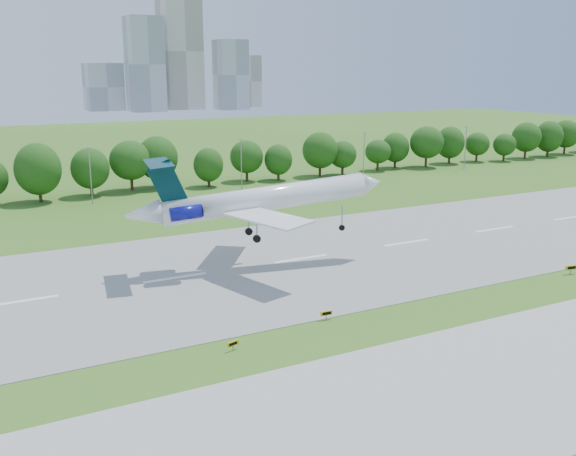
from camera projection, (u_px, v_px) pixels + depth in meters
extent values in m
plane|color=#2F5717|center=(402.00, 313.00, 76.52)|extent=(600.00, 600.00, 0.00)
cube|color=gray|center=(301.00, 259.00, 98.01)|extent=(400.00, 45.00, 0.08)
cube|color=#ADADA8|center=(518.00, 374.00, 61.04)|extent=(400.00, 23.00, 0.08)
cylinder|color=#382314|center=(83.00, 188.00, 146.19)|extent=(0.70, 0.70, 3.60)
sphere|color=#0E380E|center=(82.00, 169.00, 145.13)|extent=(8.40, 8.40, 8.40)
cylinder|color=#382314|center=(244.00, 175.00, 164.19)|extent=(0.70, 0.70, 3.60)
sphere|color=#0E380E|center=(244.00, 158.00, 163.12)|extent=(8.40, 8.40, 8.40)
cylinder|color=#382314|center=(373.00, 165.00, 182.18)|extent=(0.70, 0.70, 3.60)
sphere|color=#0E380E|center=(373.00, 149.00, 181.12)|extent=(8.40, 8.40, 8.40)
cylinder|color=#382314|center=(478.00, 156.00, 200.18)|extent=(0.70, 0.70, 3.60)
sphere|color=#0E380E|center=(479.00, 142.00, 199.11)|extent=(8.40, 8.40, 8.40)
cylinder|color=#382314|center=(567.00, 149.00, 218.17)|extent=(0.70, 0.70, 3.60)
sphere|color=#0E380E|center=(568.00, 136.00, 217.11)|extent=(8.40, 8.40, 8.40)
cylinder|color=gray|center=(91.00, 176.00, 136.58)|extent=(0.24, 0.24, 12.00)
cube|color=gray|center=(89.00, 148.00, 135.11)|extent=(0.90, 0.25, 0.18)
cylinder|color=gray|center=(241.00, 165.00, 152.32)|extent=(0.24, 0.24, 12.00)
cube|color=gray|center=(241.00, 140.00, 150.85)|extent=(0.90, 0.25, 0.18)
cylinder|color=gray|center=(364.00, 156.00, 168.07)|extent=(0.24, 0.24, 12.00)
cube|color=gray|center=(364.00, 133.00, 166.60)|extent=(0.90, 0.25, 0.18)
cylinder|color=gray|center=(465.00, 149.00, 183.81)|extent=(0.24, 0.24, 12.00)
cube|color=gray|center=(467.00, 127.00, 182.34)|extent=(0.90, 0.25, 0.18)
cube|color=#B2B2B7|center=(145.00, 65.00, 429.49)|extent=(22.00, 22.00, 62.00)
cube|color=beige|center=(180.00, 52.00, 453.71)|extent=(26.00, 26.00, 80.00)
cube|color=#B2B2B7|center=(231.00, 75.00, 453.88)|extent=(20.00, 20.00, 48.00)
cube|color=beige|center=(246.00, 81.00, 486.93)|extent=(18.00, 18.00, 38.00)
cube|color=#B2B2B7|center=(104.00, 87.00, 444.27)|extent=(24.00, 24.00, 32.00)
cylinder|color=white|center=(266.00, 199.00, 92.92)|extent=(30.59, 8.39, 6.04)
cone|color=white|center=(371.00, 183.00, 97.69)|extent=(4.03, 4.05, 3.78)
cone|color=white|center=(143.00, 214.00, 87.83)|extent=(5.62, 4.31, 3.92)
cube|color=white|center=(268.00, 218.00, 86.15)|extent=(8.40, 13.98, 0.67)
cube|color=white|center=(242.00, 198.00, 99.15)|extent=(11.55, 13.66, 0.67)
cube|color=#042A34|center=(167.00, 184.00, 87.89)|extent=(5.51, 1.39, 6.90)
cube|color=#042A34|center=(158.00, 163.00, 86.90)|extent=(4.74, 9.97, 0.49)
cylinder|color=navy|center=(186.00, 213.00, 86.99)|extent=(4.63, 2.60, 2.26)
cylinder|color=navy|center=(180.00, 205.00, 91.82)|extent=(4.63, 2.60, 2.26)
cylinder|color=gray|center=(342.00, 216.00, 97.47)|extent=(0.20, 0.20, 3.53)
cylinder|color=black|center=(342.00, 228.00, 97.89)|extent=(0.94, 0.44, 0.91)
cylinder|color=gray|center=(257.00, 227.00, 91.12)|extent=(0.24, 0.24, 3.53)
cylinder|color=black|center=(257.00, 239.00, 91.55)|extent=(1.17, 0.63, 1.11)
cylinder|color=gray|center=(249.00, 220.00, 95.20)|extent=(0.24, 0.24, 3.53)
cylinder|color=black|center=(249.00, 231.00, 95.63)|extent=(1.17, 0.63, 1.11)
cube|color=gray|center=(233.00, 347.00, 66.25)|extent=(0.11, 0.11, 0.62)
cube|color=#EFAD0C|center=(233.00, 343.00, 66.15)|extent=(1.41, 0.54, 0.49)
cube|color=black|center=(234.00, 344.00, 66.08)|extent=(1.03, 0.31, 0.31)
cube|color=gray|center=(326.00, 317.00, 74.32)|extent=(0.10, 0.10, 0.66)
cube|color=#EFAD0C|center=(326.00, 313.00, 74.21)|extent=(1.51, 0.26, 0.52)
cube|color=black|center=(327.00, 314.00, 74.11)|extent=(1.13, 0.08, 0.33)
cube|color=gray|center=(570.00, 271.00, 90.81)|extent=(0.13, 0.13, 0.80)
cube|color=#EFAD0C|center=(571.00, 268.00, 90.67)|extent=(1.83, 0.53, 0.63)
cube|color=black|center=(572.00, 268.00, 90.56)|extent=(1.35, 0.27, 0.40)
imported|color=white|center=(173.00, 194.00, 146.30)|extent=(3.46, 2.36, 1.10)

